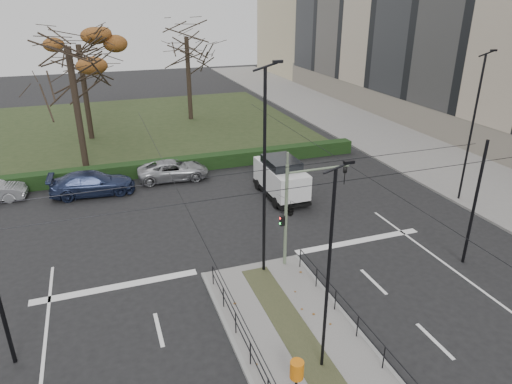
% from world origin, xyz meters
% --- Properties ---
extents(ground, '(140.00, 140.00, 0.00)m').
position_xyz_m(ground, '(0.00, 0.00, 0.00)').
color(ground, black).
rests_on(ground, ground).
extents(median_island, '(4.40, 15.00, 0.14)m').
position_xyz_m(median_island, '(0.00, -2.50, 0.07)').
color(median_island, slate).
rests_on(median_island, ground).
extents(sidewalk_east, '(8.00, 90.00, 0.14)m').
position_xyz_m(sidewalk_east, '(18.00, 22.00, 0.07)').
color(sidewalk_east, slate).
rests_on(sidewalk_east, ground).
extents(park, '(38.00, 26.00, 0.10)m').
position_xyz_m(park, '(-6.00, 32.00, 0.05)').
color(park, '#222F17').
rests_on(park, ground).
extents(hedge, '(38.00, 1.00, 1.00)m').
position_xyz_m(hedge, '(-6.00, 18.60, 0.50)').
color(hedge, black).
rests_on(hedge, ground).
extents(apartment_block, '(13.09, 52.10, 21.64)m').
position_xyz_m(apartment_block, '(27.97, 23.97, 10.39)').
color(apartment_block, '#C8B691').
rests_on(apartment_block, ground).
extents(median_railing, '(4.14, 13.24, 0.92)m').
position_xyz_m(median_railing, '(0.00, -2.60, 0.98)').
color(median_railing, black).
rests_on(median_railing, median_island).
extents(catenary, '(20.00, 34.00, 6.00)m').
position_xyz_m(catenary, '(0.00, 1.62, 3.42)').
color(catenary, black).
rests_on(catenary, ground).
extents(traffic_light, '(3.31, 1.89, 4.86)m').
position_xyz_m(traffic_light, '(1.78, 4.50, 2.97)').
color(traffic_light, slate).
rests_on(traffic_light, median_island).
extents(litter_bin, '(0.44, 0.44, 1.13)m').
position_xyz_m(litter_bin, '(-1.05, -2.48, 0.95)').
color(litter_bin, black).
rests_on(litter_bin, median_island).
extents(streetlamp_median_near, '(0.60, 0.12, 7.23)m').
position_xyz_m(streetlamp_median_near, '(0.22, -1.79, 3.82)').
color(streetlamp_median_near, black).
rests_on(streetlamp_median_near, median_island).
extents(streetlamp_median_far, '(0.77, 0.16, 9.21)m').
position_xyz_m(streetlamp_median_far, '(0.42, 4.33, 4.82)').
color(streetlamp_median_far, black).
rests_on(streetlamp_median_far, median_island).
extents(streetlamp_sidewalk, '(0.73, 0.15, 8.80)m').
position_xyz_m(streetlamp_sidewalk, '(14.52, 7.79, 4.61)').
color(streetlamp_sidewalk, black).
rests_on(streetlamp_sidewalk, sidewalk_east).
extents(parked_car_third, '(5.23, 2.34, 1.49)m').
position_xyz_m(parked_car_third, '(-6.66, 16.34, 0.75)').
color(parked_car_third, '#1F2949').
rests_on(parked_car_third, ground).
extents(parked_car_fourth, '(4.92, 2.51, 1.33)m').
position_xyz_m(parked_car_fourth, '(-1.40, 17.23, 0.67)').
color(parked_car_fourth, '#94969B').
rests_on(parked_car_fourth, ground).
extents(white_van, '(2.20, 4.73, 2.50)m').
position_xyz_m(white_van, '(4.42, 12.09, 1.30)').
color(white_van, silver).
rests_on(white_van, ground).
extents(rust_tree, '(7.48, 7.48, 10.38)m').
position_xyz_m(rust_tree, '(-6.50, 29.26, 7.98)').
color(rust_tree, black).
rests_on(rust_tree, park).
extents(bare_tree_center, '(6.67, 6.67, 10.57)m').
position_xyz_m(bare_tree_center, '(3.21, 33.16, 7.47)').
color(bare_tree_center, black).
rests_on(bare_tree_center, park).
extents(bare_tree_near, '(6.10, 6.10, 11.34)m').
position_xyz_m(bare_tree_near, '(-7.03, 20.66, 8.00)').
color(bare_tree_near, black).
rests_on(bare_tree_near, park).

